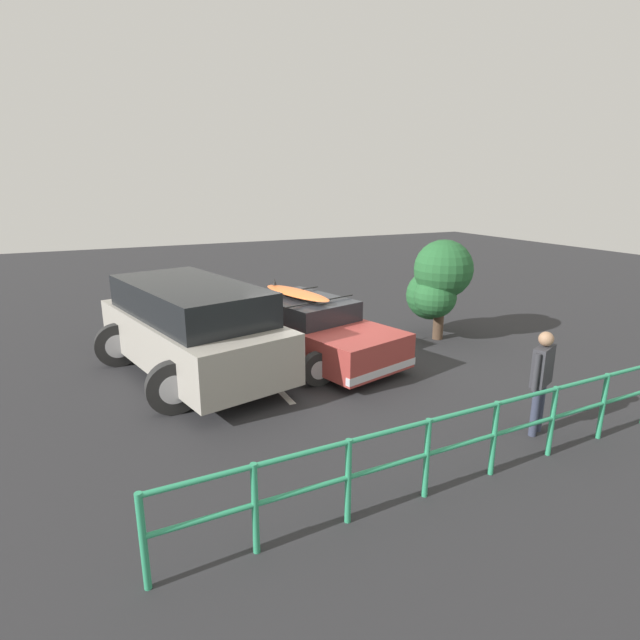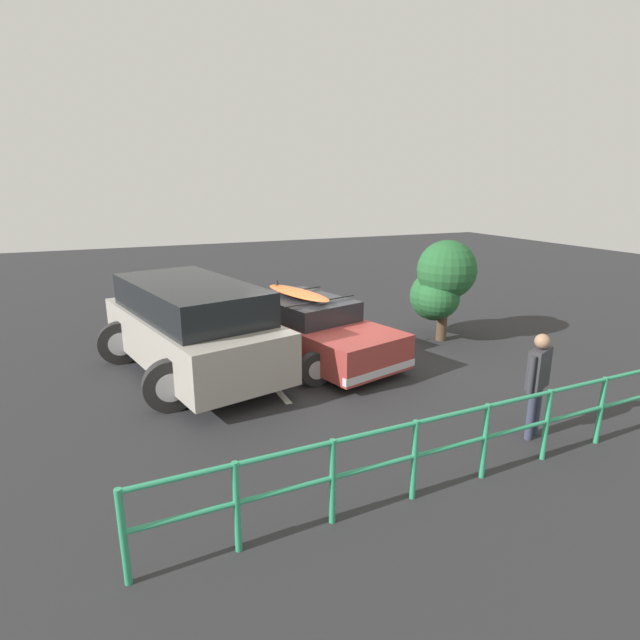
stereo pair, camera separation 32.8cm
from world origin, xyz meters
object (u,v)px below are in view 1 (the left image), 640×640
(sedan_car, at_px, (307,328))
(bush_near_left, at_px, (440,279))
(suv_car, at_px, (191,327))
(person_bystander, at_px, (542,374))

(sedan_car, height_order, bush_near_left, bush_near_left)
(sedan_car, distance_m, suv_car, 2.45)
(person_bystander, xyz_separation_m, bush_near_left, (-1.67, -4.47, 0.49))
(suv_car, distance_m, bush_near_left, 5.78)
(person_bystander, bearing_deg, sedan_car, -70.12)
(sedan_car, xyz_separation_m, suv_car, (2.43, 0.03, 0.33))
(sedan_car, height_order, person_bystander, person_bystander)
(suv_car, height_order, person_bystander, suv_car)
(suv_car, distance_m, person_bystander, 6.14)
(sedan_car, relative_size, person_bystander, 3.00)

